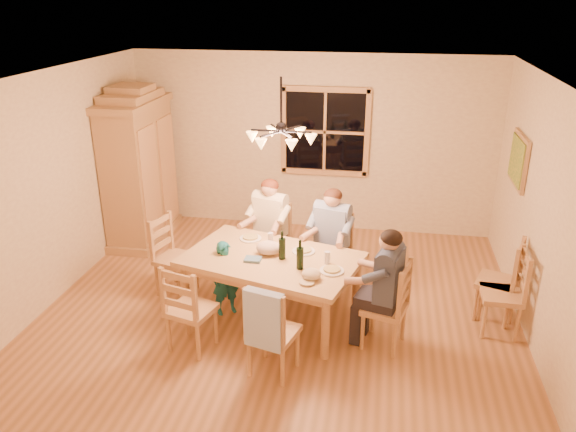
% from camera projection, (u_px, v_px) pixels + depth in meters
% --- Properties ---
extents(floor, '(5.50, 5.50, 0.00)m').
position_uv_depth(floor, '(282.00, 305.00, 6.77)').
color(floor, olive).
rests_on(floor, ground).
extents(ceiling, '(5.50, 5.00, 0.02)m').
position_uv_depth(ceiling, '(281.00, 77.00, 5.76)').
color(ceiling, white).
rests_on(ceiling, wall_back).
extents(wall_back, '(5.50, 0.02, 2.70)m').
position_uv_depth(wall_back, '(312.00, 144.00, 8.54)').
color(wall_back, '#CCB390').
rests_on(wall_back, floor).
extents(wall_left, '(0.02, 5.00, 2.70)m').
position_uv_depth(wall_left, '(56.00, 186.00, 6.71)').
color(wall_left, '#CCB390').
rests_on(wall_left, floor).
extents(wall_right, '(0.02, 5.00, 2.70)m').
position_uv_depth(wall_right, '(542.00, 216.00, 5.82)').
color(wall_right, '#CCB390').
rests_on(wall_right, floor).
extents(window, '(1.30, 0.06, 1.30)m').
position_uv_depth(window, '(325.00, 132.00, 8.41)').
color(window, black).
rests_on(window, wall_back).
extents(painting, '(0.06, 0.78, 0.64)m').
position_uv_depth(painting, '(518.00, 160.00, 6.82)').
color(painting, '#A58247').
rests_on(painting, wall_right).
extents(chandelier, '(0.77, 0.68, 0.71)m').
position_uv_depth(chandelier, '(281.00, 136.00, 5.99)').
color(chandelier, black).
rests_on(chandelier, ceiling).
extents(armoire, '(0.66, 1.40, 2.30)m').
position_uv_depth(armoire, '(140.00, 171.00, 8.22)').
color(armoire, '#A58247').
rests_on(armoire, floor).
extents(dining_table, '(2.14, 1.62, 0.76)m').
position_uv_depth(dining_table, '(271.00, 265.00, 6.29)').
color(dining_table, tan).
rests_on(dining_table, floor).
extents(chair_far_left, '(0.53, 0.52, 0.99)m').
position_uv_depth(chair_far_left, '(270.00, 254.00, 7.37)').
color(chair_far_left, '#B37A4F').
rests_on(chair_far_left, floor).
extents(chair_far_right, '(0.53, 0.52, 0.99)m').
position_uv_depth(chair_far_right, '(330.00, 267.00, 7.03)').
color(chair_far_right, '#B37A4F').
rests_on(chair_far_right, floor).
extents(chair_near_left, '(0.53, 0.52, 0.99)m').
position_uv_depth(chair_near_left, '(192.00, 322.00, 5.86)').
color(chair_near_left, '#B37A4F').
rests_on(chair_near_left, floor).
extents(chair_near_right, '(0.53, 0.52, 0.99)m').
position_uv_depth(chair_near_right, '(274.00, 345.00, 5.48)').
color(chair_near_right, '#B37A4F').
rests_on(chair_near_right, floor).
extents(chair_end_left, '(0.52, 0.53, 0.99)m').
position_uv_depth(chair_end_left, '(176.00, 270.00, 6.95)').
color(chair_end_left, '#B37A4F').
rests_on(chair_end_left, floor).
extents(chair_end_right, '(0.52, 0.53, 0.99)m').
position_uv_depth(chair_end_right, '(384.00, 320.00, 5.90)').
color(chair_end_right, '#B37A4F').
rests_on(chair_end_right, floor).
extents(adult_woman, '(0.48, 0.51, 0.87)m').
position_uv_depth(adult_woman, '(270.00, 216.00, 7.17)').
color(adult_woman, beige).
rests_on(adult_woman, floor).
extents(adult_plaid_man, '(0.48, 0.51, 0.87)m').
position_uv_depth(adult_plaid_man, '(332.00, 227.00, 6.83)').
color(adult_plaid_man, '#33548C').
rests_on(adult_plaid_man, floor).
extents(adult_slate_man, '(0.51, 0.48, 0.87)m').
position_uv_depth(adult_slate_man, '(387.00, 275.00, 5.70)').
color(adult_slate_man, '#3B465E').
rests_on(adult_slate_man, floor).
extents(towel, '(0.39, 0.20, 0.58)m').
position_uv_depth(towel, '(264.00, 320.00, 5.17)').
color(towel, '#9DB7D5').
rests_on(towel, chair_near_right).
extents(wine_bottle_a, '(0.08, 0.08, 0.33)m').
position_uv_depth(wine_bottle_a, '(282.00, 245.00, 6.16)').
color(wine_bottle_a, black).
rests_on(wine_bottle_a, dining_table).
extents(wine_bottle_b, '(0.08, 0.08, 0.33)m').
position_uv_depth(wine_bottle_b, '(300.00, 254.00, 5.94)').
color(wine_bottle_b, black).
rests_on(wine_bottle_b, dining_table).
extents(plate_woman, '(0.26, 0.26, 0.02)m').
position_uv_depth(plate_woman, '(251.00, 238.00, 6.70)').
color(plate_woman, white).
rests_on(plate_woman, dining_table).
extents(plate_plaid, '(0.26, 0.26, 0.02)m').
position_uv_depth(plate_plaid, '(304.00, 251.00, 6.37)').
color(plate_plaid, white).
rests_on(plate_plaid, dining_table).
extents(plate_slate, '(0.26, 0.26, 0.02)m').
position_uv_depth(plate_slate, '(332.00, 271.00, 5.93)').
color(plate_slate, white).
rests_on(plate_slate, dining_table).
extents(wine_glass_a, '(0.06, 0.06, 0.14)m').
position_uv_depth(wine_glass_a, '(271.00, 238.00, 6.55)').
color(wine_glass_a, silver).
rests_on(wine_glass_a, dining_table).
extents(wine_glass_b, '(0.06, 0.06, 0.14)m').
position_uv_depth(wine_glass_b, '(327.00, 257.00, 6.09)').
color(wine_glass_b, silver).
rests_on(wine_glass_b, dining_table).
extents(cap, '(0.20, 0.20, 0.11)m').
position_uv_depth(cap, '(311.00, 274.00, 5.76)').
color(cap, '#C9B186').
rests_on(cap, dining_table).
extents(napkin, '(0.21, 0.18, 0.03)m').
position_uv_depth(napkin, '(253.00, 259.00, 6.17)').
color(napkin, slate).
rests_on(napkin, dining_table).
extents(cloth_bundle, '(0.28, 0.22, 0.15)m').
position_uv_depth(cloth_bundle, '(268.00, 248.00, 6.30)').
color(cloth_bundle, '#C8AB91').
rests_on(cloth_bundle, dining_table).
extents(child, '(0.39, 0.37, 0.90)m').
position_uv_depth(child, '(226.00, 278.00, 6.45)').
color(child, '#1B6D79').
rests_on(child, floor).
extents(chair_spare_front, '(0.54, 0.56, 0.99)m').
position_uv_depth(chair_spare_front, '(495.00, 294.00, 6.40)').
color(chair_spare_front, '#B37A4F').
rests_on(chair_spare_front, floor).
extents(chair_spare_back, '(0.43, 0.45, 0.99)m').
position_uv_depth(chair_spare_back, '(499.00, 307.00, 6.14)').
color(chair_spare_back, '#B37A4F').
rests_on(chair_spare_back, floor).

